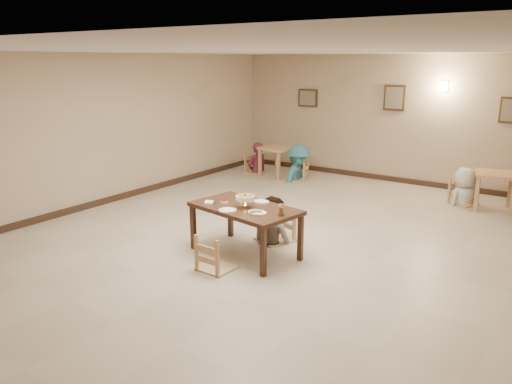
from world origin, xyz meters
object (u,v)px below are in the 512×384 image
Objects in this scene: chair_near at (216,236)px; drink_glass at (281,210)px; bg_chair_lr at (299,162)px; bg_diner_c at (467,168)px; bg_chair_rl at (465,181)px; chair_far at (275,209)px; curry_warmer at (245,198)px; bg_diner_b at (299,145)px; bg_table_left at (278,152)px; bg_chair_ll at (257,153)px; bg_diner_a at (257,142)px; main_table at (245,212)px; main_diner at (273,196)px; bg_table_right at (495,180)px.

drink_glass is (0.68, 0.61, 0.34)m from chair_near.
bg_chair_lr is 3.85m from bg_diner_c.
bg_chair_rl is (1.39, 4.83, -0.34)m from drink_glass.
chair_far is 3.48× the size of curry_warmer.
bg_diner_b is at bearing -69.85° from chair_near.
bg_diner_c reaches higher than bg_table_left.
bg_diner_c is at bearing 73.94° from drink_glass.
bg_diner_b reaches higher than chair_far.
bg_chair_ll is (-3.11, 3.98, -0.01)m from chair_far.
curry_warmer reaches higher than bg_chair_rl.
bg_chair_lr is 1.34m from bg_diner_a.
main_table is 0.77m from chair_far.
bg_table_left is 0.98× the size of bg_chair_lr.
main_diner is at bearing -90.31° from chair_near.
bg_chair_rl is at bearing 75.99° from main_table.
bg_table_left is 0.88× the size of bg_chair_rl.
main_table is at bearing 4.58° from bg_diner_c.
chair_near is at bearing -167.67° from bg_diner_b.
bg_chair_rl is 5.13m from bg_diner_a.
main_diner reaches higher than bg_chair_ll.
bg_table_right is (2.58, 3.99, -0.16)m from main_diner.
main_diner is 1.45× the size of bg_chair_ll.
bg_table_left is at bearing 126.51° from main_table.
chair_far reaches higher than main_table.
bg_chair_lr is at bearing 20.56° from bg_diner_b.
bg_diner_b reaches higher than bg_diner_a.
drink_glass is 5.70m from bg_table_left.
bg_chair_ll is at bearing 80.68° from bg_diner_b.
bg_chair_rl is at bearing 73.94° from drink_glass.
main_table reaches higher than bg_table_left.
bg_diner_a is at bearing 179.10° from bg_table_left.
bg_table_left is (-2.41, 5.39, 0.12)m from chair_near.
bg_table_left is 0.65m from bg_chair_ll.
bg_diner_c reaches higher than bg_chair_lr.
chair_far is at bearing -90.50° from chair_near.
bg_diner_c reaches higher than bg_table_right.
bg_chair_rl is 3.86m from bg_diner_b.
bg_table_left is 0.54× the size of bg_diner_a.
chair_far is at bearing 1.38° from bg_diner_c.
bg_diner_b is (-1.77, 5.33, 0.37)m from chair_near.
curry_warmer is 5.03m from bg_diner_b.
curry_warmer is at bearing -135.04° from bg_chair_ll.
bg_table_right is 0.58× the size of bg_diner_c.
drink_glass reaches higher than bg_chair_lr.
bg_diner_b is (1.29, -0.07, 0.34)m from bg_chair_ll.
chair_near reaches higher than main_table.
bg_table_right is (2.58, 3.93, 0.07)m from chair_far.
chair_near is at bearing -138.12° from drink_glass.
bg_chair_ll reaches higher than curry_warmer.
bg_chair_ll is at bearing -58.72° from chair_near.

